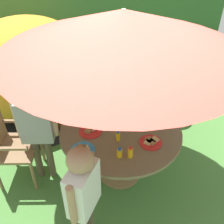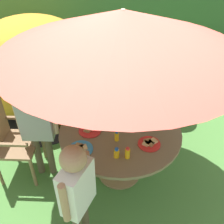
{
  "view_description": "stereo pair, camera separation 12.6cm",
  "coord_description": "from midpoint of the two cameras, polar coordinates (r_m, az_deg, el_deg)",
  "views": [
    {
      "loc": [
        -1.08,
        -1.94,
        2.6
      ],
      "look_at": [
        -0.05,
        0.12,
        0.9
      ],
      "focal_mm": 41.27,
      "sensor_mm": 36.0,
      "label": 1
    },
    {
      "loc": [
        -0.97,
        -1.99,
        2.6
      ],
      "look_at": [
        -0.05,
        0.12,
        0.9
      ],
      "focal_mm": 41.27,
      "sensor_mm": 36.0,
      "label": 2
    }
  ],
  "objects": [
    {
      "name": "cup_near",
      "position": [
        2.96,
        5.18,
        -2.36
      ],
      "size": [
        0.06,
        0.06,
        0.06
      ],
      "primitive_type": "cylinder",
      "color": "#4C99D8",
      "rests_on": "garden_table"
    },
    {
      "name": "child_in_white_shirt",
      "position": [
        2.26,
        -8.13,
        -16.6
      ],
      "size": [
        0.37,
        0.35,
        1.26
      ],
      "rotation": [
        0.0,
        0.0,
        0.73
      ],
      "color": "brown",
      "rests_on": "ground_plane"
    },
    {
      "name": "child_in_yellow_shirt",
      "position": [
        3.66,
        -3.25,
        7.86
      ],
      "size": [
        0.27,
        0.44,
        1.34
      ],
      "rotation": [
        0.0,
        0.0,
        -1.8
      ],
      "color": "brown",
      "rests_on": "ground_plane"
    },
    {
      "name": "snack_bowl",
      "position": [
        3.14,
        9.78,
        -0.01
      ],
      "size": [
        0.15,
        0.15,
        0.08
      ],
      "color": "white",
      "rests_on": "garden_table"
    },
    {
      "name": "dome_tent",
      "position": [
        4.3,
        -19.21,
        9.04
      ],
      "size": [
        2.55,
        2.55,
        1.55
      ],
      "rotation": [
        0.0,
        0.0,
        0.22
      ],
      "color": "orange",
      "rests_on": "ground_plane"
    },
    {
      "name": "juice_bottle_center_front",
      "position": [
        3.01,
        9.61,
        -1.47
      ],
      "size": [
        0.05,
        0.05,
        0.11
      ],
      "color": "yellow",
      "rests_on": "garden_table"
    },
    {
      "name": "juice_bottle_far_right",
      "position": [
        3.04,
        5.09,
        -0.65
      ],
      "size": [
        0.05,
        0.05,
        0.11
      ],
      "color": "yellow",
      "rests_on": "garden_table"
    },
    {
      "name": "plate_mid_left",
      "position": [
        2.75,
        7.27,
        -6.61
      ],
      "size": [
        0.24,
        0.24,
        0.03
      ],
      "color": "red",
      "rests_on": "garden_table"
    },
    {
      "name": "child_in_grey_shirt",
      "position": [
        2.93,
        -17.75,
        -1.83
      ],
      "size": [
        0.42,
        0.33,
        1.36
      ],
      "rotation": [
        0.0,
        0.0,
        -0.44
      ],
      "color": "brown",
      "rests_on": "ground_plane"
    },
    {
      "name": "plate_front_edge",
      "position": [
        3.07,
        1.7,
        -0.96
      ],
      "size": [
        0.19,
        0.19,
        0.03
      ],
      "color": "#338CD8",
      "rests_on": "garden_table"
    },
    {
      "name": "juice_bottle_near_left",
      "position": [
        2.56,
        0.22,
        -9.04
      ],
      "size": [
        0.06,
        0.06,
        0.11
      ],
      "color": "yellow",
      "rests_on": "garden_table"
    },
    {
      "name": "garden_table",
      "position": [
        2.99,
        0.64,
        -5.97
      ],
      "size": [
        1.37,
        1.37,
        0.73
      ],
      "color": "#93704C",
      "rests_on": "ground_plane"
    },
    {
      "name": "plate_near_right",
      "position": [
        2.88,
        -6.06,
        -4.23
      ],
      "size": [
        0.25,
        0.25,
        0.03
      ],
      "color": "red",
      "rests_on": "garden_table"
    },
    {
      "name": "potted_plant",
      "position": [
        4.19,
        12.1,
        3.65
      ],
      "size": [
        0.53,
        0.53,
        0.68
      ],
      "color": "#595960",
      "rests_on": "ground_plane"
    },
    {
      "name": "wooden_chair",
      "position": [
        3.26,
        -23.19,
        -6.1
      ],
      "size": [
        0.63,
        0.66,
        0.98
      ],
      "rotation": [
        0.0,
        0.0,
        1.12
      ],
      "color": "brown",
      "rests_on": "ground_plane"
    },
    {
      "name": "patio_umbrella",
      "position": [
        2.34,
        0.86,
        17.63
      ],
      "size": [
        2.28,
        2.28,
        2.03
      ],
      "color": "#B7AD8C",
      "rests_on": "ground_plane"
    },
    {
      "name": "juice_bottle_back_edge",
      "position": [
        2.73,
        0.03,
        -5.35
      ],
      "size": [
        0.05,
        0.05,
        0.12
      ],
      "color": "yellow",
      "rests_on": "garden_table"
    },
    {
      "name": "plate_mid_right",
      "position": [
        2.67,
        -7.87,
        -8.34
      ],
      "size": [
        0.25,
        0.25,
        0.03
      ],
      "color": "#338CD8",
      "rests_on": "garden_table"
    },
    {
      "name": "plate_center_back",
      "position": [
        3.17,
        -4.47,
        0.26
      ],
      "size": [
        0.19,
        0.19,
        0.03
      ],
      "color": "red",
      "rests_on": "garden_table"
    },
    {
      "name": "ground_plane",
      "position": [
        3.42,
        0.58,
        -13.33
      ],
      "size": [
        10.0,
        10.0,
        0.02
      ],
      "primitive_type": "cube",
      "color": "#477A38"
    },
    {
      "name": "hedge_backdrop",
      "position": [
        5.55,
        -15.5,
        17.63
      ],
      "size": [
        9.0,
        0.7,
        1.87
      ],
      "primitive_type": "cube",
      "color": "#33602D",
      "rests_on": "ground_plane"
    },
    {
      "name": "juice_bottle_far_left",
      "position": [
        2.55,
        2.65,
        -8.97
      ],
      "size": [
        0.05,
        0.05,
        0.13
      ],
      "color": "yellow",
      "rests_on": "garden_table"
    }
  ]
}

